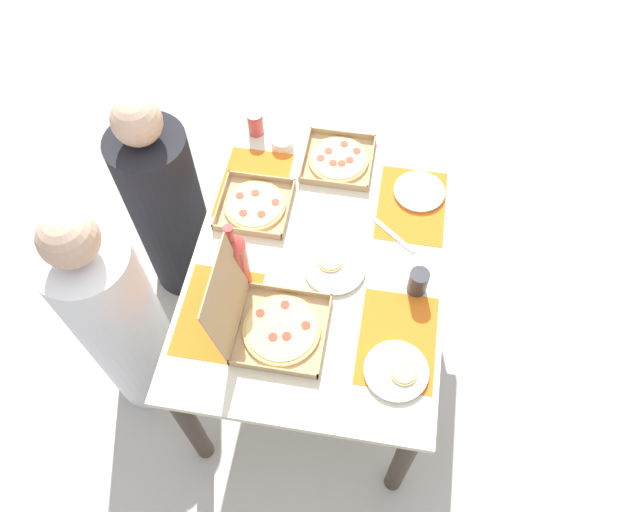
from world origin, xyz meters
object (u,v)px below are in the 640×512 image
soda_bottle (235,260)px  cup_red (418,282)px  pizza_box_center (338,160)px  plate_near_right (419,192)px  condiment_bowl (282,142)px  diner_left_seat (122,322)px  plate_middle (334,268)px  plate_far_left (397,371)px  pizza_box_edge_far (255,205)px  pizza_box_corner_right (269,323)px  cup_spare (255,123)px  diner_right_seat (168,209)px

soda_bottle → cup_red: bearing=-84.5°
pizza_box_center → soda_bottle: (-0.60, 0.27, 0.12)m
plate_near_right → soda_bottle: (-0.49, 0.61, 0.12)m
soda_bottle → condiment_bowl: size_ratio=3.52×
plate_near_right → diner_left_seat: 1.26m
pizza_box_center → cup_red: (-0.54, -0.36, 0.04)m
soda_bottle → diner_left_seat: (-0.15, 0.45, -0.35)m
pizza_box_center → diner_left_seat: (-0.75, 0.72, -0.23)m
plate_middle → plate_far_left: 0.44m
pizza_box_edge_far → plate_middle: (-0.23, -0.34, -0.00)m
pizza_box_edge_far → plate_far_left: size_ratio=1.26×
plate_middle → pizza_box_corner_right: bearing=146.7°
plate_middle → soda_bottle: size_ratio=0.69×
soda_bottle → cup_spare: soda_bottle is taller
pizza_box_corner_right → plate_near_right: bearing=-34.2°
cup_spare → plate_near_right: bearing=-106.9°
pizza_box_corner_right → plate_middle: size_ratio=1.58×
pizza_box_center → pizza_box_corner_right: size_ratio=0.79×
diner_right_seat → plate_near_right: bearing=-86.6°
pizza_box_center → plate_middle: bearing=-173.1°
plate_middle → pizza_box_center: bearing=6.9°
cup_red → diner_right_seat: size_ratio=0.09×
pizza_box_center → cup_red: bearing=-146.3°
plate_near_right → plate_far_left: (-0.75, 0.02, 0.00)m
cup_spare → condiment_bowl: (-0.05, -0.12, -0.03)m
pizza_box_edge_far → soda_bottle: 0.34m
diner_left_seat → diner_right_seat: (0.58, 0.00, -0.04)m
pizza_box_center → plate_middle: (-0.51, -0.06, -0.00)m
pizza_box_edge_far → plate_far_left: bearing=-133.9°
cup_red → pizza_box_center: bearing=33.7°
diner_left_seat → cup_red: bearing=-79.2°
cup_red → diner_left_seat: 1.13m
plate_near_right → cup_red: bearing=-177.0°
condiment_bowl → soda_bottle: bearing=177.5°
pizza_box_edge_far → cup_red: (-0.26, -0.64, 0.04)m
pizza_box_corner_right → plate_middle: pizza_box_corner_right is taller
cup_spare → pizza_box_center: bearing=-106.1°
pizza_box_center → diner_left_seat: size_ratio=0.23×
pizza_box_center → pizza_box_corner_right: 0.79m
pizza_box_corner_right → cup_red: size_ratio=3.29×
pizza_box_center → soda_bottle: 0.67m
pizza_box_center → cup_spare: size_ratio=2.64×
plate_far_left → condiment_bowl: (0.91, 0.56, 0.01)m
soda_bottle → diner_left_seat: 0.59m
pizza_box_corner_right → cup_red: (0.24, -0.48, 0.00)m
cup_red → diner_right_seat: bearing=71.1°
pizza_box_corner_right → plate_far_left: 0.45m
pizza_box_edge_far → cup_spare: size_ratio=2.58×
pizza_box_center → condiment_bowl: (0.05, 0.24, 0.01)m
pizza_box_edge_far → cup_red: cup_red is taller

